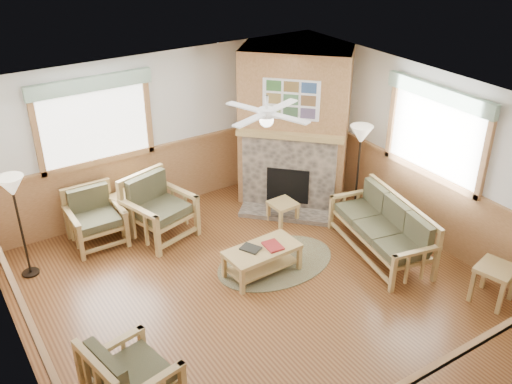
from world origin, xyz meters
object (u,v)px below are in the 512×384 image
armchair_left (132,375)px  floor_lamp_right (358,172)px  coffee_table (262,261)px  armchair_back_right (159,209)px  sofa (381,229)px  footstool (283,212)px  end_table_chairs (132,211)px  armchair_back_left (96,218)px  end_table_sofa (493,284)px  floor_lamp_left (21,227)px

armchair_left → floor_lamp_right: size_ratio=0.56×
armchair_left → coffee_table: 2.80m
armchair_back_right → coffee_table: (0.81, -1.72, -0.29)m
sofa → footstool: bearing=-144.2°
sofa → end_table_chairs: size_ratio=3.01×
armchair_back_left → end_table_sofa: 5.84m
coffee_table → end_table_chairs: 2.45m
sofa → end_table_sofa: sofa is taller
floor_lamp_left → armchair_back_right: bearing=-2.7°
armchair_back_right → coffee_table: bearing=-81.3°
armchair_back_right → armchair_back_left: bearing=141.8°
armchair_back_left → floor_lamp_left: floor_lamp_left is taller
floor_lamp_left → sofa: bearing=-26.7°
armchair_back_left → end_table_sofa: armchair_back_left is taller
armchair_back_right → end_table_chairs: size_ratio=1.62×
sofa → floor_lamp_right: bearing=168.3°
footstool → floor_lamp_left: 4.05m
sofa → floor_lamp_left: floor_lamp_left is taller
end_table_chairs → armchair_left: bearing=-111.7°
armchair_back_right → end_table_sofa: armchair_back_right is taller
sofa → coffee_table: bearing=-94.3°
end_table_sofa → footstool: bearing=109.9°
coffee_table → floor_lamp_left: floor_lamp_left is taller
end_table_chairs → floor_lamp_right: 3.76m
armchair_back_right → end_table_chairs: armchair_back_right is taller
armchair_left → sofa: bearing=-90.9°
sofa → armchair_back_right: size_ratio=1.86×
sofa → floor_lamp_left: bearing=-105.0°
armchair_back_right → coffee_table: armchair_back_right is taller
end_table_sofa → floor_lamp_right: floor_lamp_right is taller
coffee_table → floor_lamp_left: size_ratio=0.69×
floor_lamp_left → end_table_chairs: bearing=12.4°
coffee_table → floor_lamp_right: floor_lamp_right is taller
sofa → floor_lamp_left: 5.19m
armchair_left → end_table_sofa: size_ratio=1.69×
footstool → armchair_left: bearing=-146.9°
floor_lamp_right → sofa: bearing=-113.4°
floor_lamp_right → floor_lamp_left: bearing=166.4°
floor_lamp_right → coffee_table: bearing=-165.8°
armchair_back_left → floor_lamp_right: floor_lamp_right is taller
armchair_left → floor_lamp_left: floor_lamp_left is taller
sofa → armchair_back_right: armchair_back_right is taller
floor_lamp_left → floor_lamp_right: (5.10, -1.24, 0.02)m
end_table_chairs → footstool: (2.18, -1.15, -0.13)m
armchair_back_left → floor_lamp_left: size_ratio=0.56×
end_table_sofa → armchair_left: bearing=169.2°
floor_lamp_left → floor_lamp_right: 5.25m
end_table_chairs → floor_lamp_left: bearing=-167.6°
floor_lamp_right → armchair_left: bearing=-158.6°
sofa → armchair_left: size_ratio=2.04×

